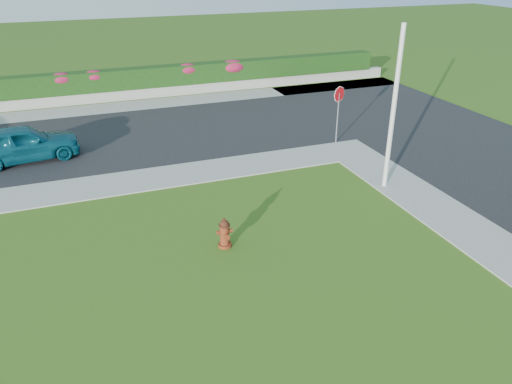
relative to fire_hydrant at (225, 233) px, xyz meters
name	(u,v)px	position (x,y,z in m)	size (l,w,h in m)	color
ground	(279,325)	(0.13, -3.60, -0.43)	(120.00, 120.00, 0.00)	black
street_far	(44,147)	(-4.87, 10.40, -0.41)	(26.00, 8.00, 0.04)	black
sidewalk_far	(12,199)	(-5.87, 5.40, -0.41)	(24.00, 2.00, 0.04)	gray
curb_corner	(348,150)	(7.13, 5.40, -0.41)	(2.00, 2.00, 0.04)	gray
sidewalk_beyond	(124,107)	(-0.87, 15.40, -0.41)	(34.00, 2.00, 0.04)	gray
retaining_wall	(120,95)	(-0.87, 16.90, -0.13)	(34.00, 0.40, 0.60)	gray
hedge	(118,79)	(-0.87, 17.00, 0.72)	(32.00, 0.90, 1.10)	black
fire_hydrant	(225,233)	(0.00, 0.00, 0.00)	(0.46, 0.43, 0.90)	#4F240C
sedan_teal	(23,143)	(-5.53, 8.92, 0.34)	(1.71, 4.25, 1.45)	#0C4B5E
utility_pole	(393,110)	(6.54, 1.85, 2.37)	(0.16, 0.16, 5.59)	silver
stop_sign	(339,101)	(7.10, 6.42, 1.44)	(0.64, 0.28, 2.52)	slate
flower_clump_c	(61,79)	(-3.80, 16.90, 1.01)	(1.30, 0.84, 0.65)	#B61F53
flower_clump_d	(94,76)	(-2.12, 16.90, 1.02)	(1.25, 0.80, 0.62)	#B61F53
flower_clump_e	(187,69)	(3.07, 16.90, 1.01)	(1.32, 0.85, 0.66)	#B61F53
flower_clump_f	(233,67)	(5.82, 16.90, 0.96)	(1.56, 1.00, 0.78)	#B61F53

